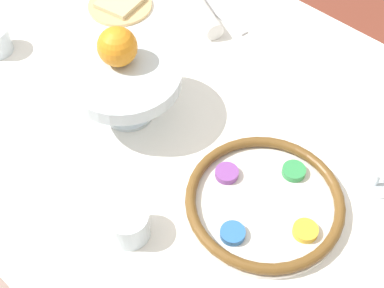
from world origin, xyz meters
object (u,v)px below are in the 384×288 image
at_px(orange_fruit, 117,47).
at_px(napkin_roll, 202,13).
at_px(seder_plate, 264,201).
at_px(fruit_stand, 125,80).
at_px(bread_plate, 120,4).
at_px(cup_mid, 129,224).

xyz_separation_m(orange_fruit, napkin_roll, (0.07, -0.32, -0.14)).
relative_size(seder_plate, orange_fruit, 3.73).
bearing_deg(fruit_stand, bread_plate, -39.43).
xyz_separation_m(fruit_stand, orange_fruit, (0.03, -0.01, 0.06)).
distance_m(bread_plate, napkin_roll, 0.21).
bearing_deg(bread_plate, cup_mid, 139.08).
distance_m(fruit_stand, bread_plate, 0.37).
xyz_separation_m(fruit_stand, napkin_roll, (0.09, -0.33, -0.08)).
distance_m(seder_plate, cup_mid, 0.25).
relative_size(orange_fruit, cup_mid, 1.05).
bearing_deg(cup_mid, bread_plate, -40.92).
height_order(bread_plate, napkin_roll, napkin_roll).
distance_m(seder_plate, fruit_stand, 0.36).
bearing_deg(seder_plate, cup_mid, 55.68).
bearing_deg(napkin_roll, cup_mid, 119.85).
relative_size(seder_plate, fruit_stand, 1.29).
distance_m(napkin_roll, cup_mid, 0.60).
xyz_separation_m(fruit_stand, cup_mid, (-0.21, 0.19, -0.07)).
relative_size(fruit_stand, cup_mid, 3.03).
bearing_deg(orange_fruit, napkin_roll, -78.15).
relative_size(orange_fruit, napkin_roll, 0.47).
bearing_deg(fruit_stand, orange_fruit, -27.07).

